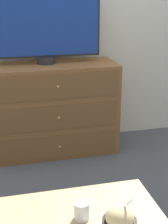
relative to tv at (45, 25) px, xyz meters
The scene contains 6 objects.
ground_plane 1.20m from the tv, 65.51° to the left, with size 12.00×12.00×0.00m, color #474C56.
wall_back 0.27m from the tv, 68.00° to the left, with size 12.00×0.05×2.60m.
dresser 0.77m from the tv, 47.68° to the right, with size 1.15×0.47×0.85m.
tv is the anchor object (origin of this frame).
takeout_bowl 1.92m from the tv, 86.73° to the right, with size 0.17×0.17×0.18m.
drink_cup 1.82m from the tv, 92.12° to the right, with size 0.08×0.08×0.09m.
Camera 1 is at (-0.48, -3.25, 1.51)m, focal length 55.00 mm.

